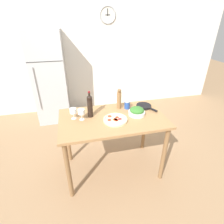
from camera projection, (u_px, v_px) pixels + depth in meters
ground_plane at (113, 168)px, 2.65m from camera, size 14.00×14.00×0.00m
wall_back at (90, 53)px, 3.88m from camera, size 6.40×0.09×2.60m
refrigerator at (50, 78)px, 3.56m from camera, size 0.64×0.70×1.83m
prep_counter at (113, 125)px, 2.28m from camera, size 1.35×0.78×0.88m
wine_bottle at (90, 105)px, 2.18m from camera, size 0.07×0.07×0.35m
wine_glass_near at (81, 112)px, 2.13m from camera, size 0.08×0.08×0.14m
wine_glass_far at (73, 111)px, 2.15m from camera, size 0.08×0.08×0.14m
pepper_mill at (119, 99)px, 2.39m from camera, size 0.06×0.06×0.29m
salad_bowl at (137, 111)px, 2.27m from camera, size 0.22×0.22×0.11m
homemade_pizza at (115, 120)px, 2.15m from camera, size 0.30×0.30×0.03m
salt_canister at (127, 105)px, 2.42m from camera, size 0.08×0.08×0.12m
cast_iron_skillet at (144, 106)px, 2.48m from camera, size 0.22×0.31×0.03m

